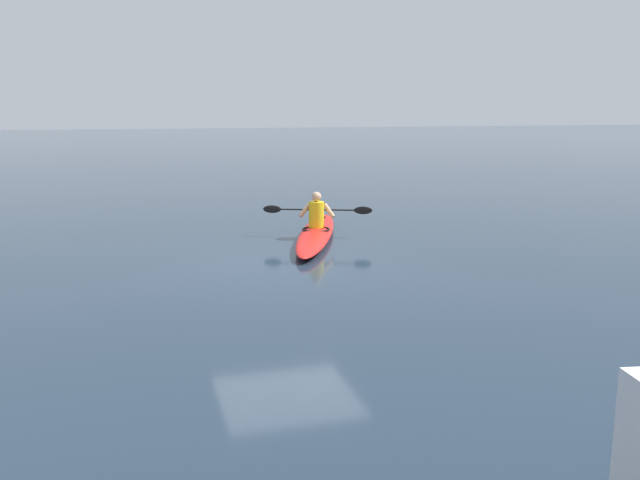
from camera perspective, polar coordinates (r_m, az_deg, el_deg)
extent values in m
plane|color=#1E2D3D|center=(11.96, -2.92, -2.25)|extent=(160.00, 160.00, 0.00)
ellipsoid|color=red|center=(14.37, -0.33, 0.56)|extent=(2.38, 4.83, 0.25)
torus|color=black|center=(14.28, -0.35, 0.92)|extent=(0.78, 0.78, 0.04)
cylinder|color=black|center=(15.79, 0.17, 1.96)|extent=(0.18, 0.18, 0.02)
cylinder|color=yellow|center=(14.36, -0.30, 2.18)|extent=(0.33, 0.33, 0.55)
sphere|color=tan|center=(14.31, -0.30, 3.72)|extent=(0.21, 0.21, 0.21)
cylinder|color=black|center=(14.55, -0.23, 2.60)|extent=(1.87, 0.74, 0.03)
ellipsoid|color=black|center=(14.67, -4.11, 2.64)|extent=(0.39, 0.18, 0.17)
ellipsoid|color=black|center=(14.49, 3.69, 2.54)|extent=(0.39, 0.18, 0.17)
cylinder|color=tan|center=(14.45, -1.32, 2.55)|extent=(0.31, 0.16, 0.34)
cylinder|color=tan|center=(14.41, 0.77, 2.52)|extent=(0.25, 0.26, 0.34)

